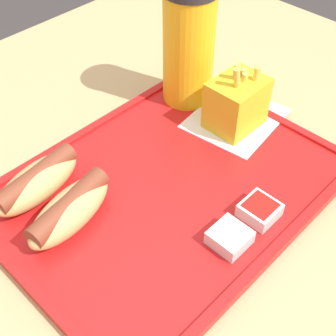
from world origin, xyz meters
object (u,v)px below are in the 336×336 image
(hot_dog_far, at_px, (37,181))
(sauce_cup_ketchup, at_px, (260,210))
(soda_cup, at_px, (189,46))
(sauce_cup_mayo, at_px, (230,237))
(fries_carton, at_px, (237,103))
(hot_dog_near, at_px, (69,210))

(hot_dog_far, relative_size, sauce_cup_ketchup, 3.15)
(soda_cup, relative_size, sauce_cup_mayo, 5.10)
(hot_dog_far, bearing_deg, fries_carton, -18.06)
(sauce_cup_ketchup, bearing_deg, hot_dog_near, 136.76)
(hot_dog_near, bearing_deg, soda_cup, 14.18)
(fries_carton, relative_size, sauce_cup_ketchup, 2.53)
(fries_carton, xyz_separation_m, sauce_cup_ketchup, (-0.11, -0.13, -0.03))
(soda_cup, relative_size, hot_dog_far, 1.62)
(soda_cup, xyz_separation_m, sauce_cup_ketchup, (-0.12, -0.22, -0.08))
(soda_cup, relative_size, sauce_cup_ketchup, 5.10)
(fries_carton, bearing_deg, sauce_cup_ketchup, -131.62)
(sauce_cup_mayo, bearing_deg, fries_carton, 36.88)
(soda_cup, height_order, sauce_cup_mayo, soda_cup)
(hot_dog_far, height_order, hot_dog_near, same)
(hot_dog_far, relative_size, sauce_cup_mayo, 3.15)
(hot_dog_near, bearing_deg, sauce_cup_mayo, -54.99)
(sauce_cup_ketchup, bearing_deg, hot_dog_far, 126.77)
(soda_cup, bearing_deg, sauce_cup_ketchup, -117.50)
(hot_dog_far, xyz_separation_m, hot_dog_near, (0.00, -0.06, 0.00))
(hot_dog_far, relative_size, hot_dog_near, 0.99)
(fries_carton, bearing_deg, hot_dog_near, 174.75)
(sauce_cup_mayo, height_order, sauce_cup_ketchup, same)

